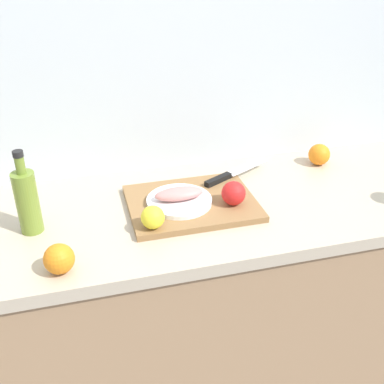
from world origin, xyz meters
The scene contains 11 objects.
back_wall centered at (0.00, 0.33, 1.25)m, with size 3.20×0.05×2.50m, color silver.
kitchen_counter centered at (0.00, 0.00, 0.45)m, with size 2.00×0.60×0.90m.
cutting_board centered at (0.00, 0.01, 0.91)m, with size 0.40×0.31×0.02m, color olive.
white_plate centered at (-0.04, 0.00, 0.93)m, with size 0.20×0.20×0.01m, color white.
fish_fillet centered at (-0.04, 0.00, 0.95)m, with size 0.15×0.07×0.04m, color tan.
chef_knife centered at (0.16, 0.13, 0.93)m, with size 0.27×0.16×0.02m.
lemon_0 centered at (-0.15, -0.11, 0.95)m, with size 0.07×0.07×0.07m, color yellow.
tomato_0 centered at (0.12, -0.05, 0.96)m, with size 0.08×0.08×0.08m, color red.
olive_oil_bottle centered at (-0.48, -0.01, 1.00)m, with size 0.06×0.06×0.25m.
orange_1 centered at (0.53, 0.18, 0.94)m, with size 0.08×0.08×0.08m, color orange.
orange_2 centered at (-0.41, -0.22, 0.94)m, with size 0.08×0.08×0.08m, color orange.
Camera 1 is at (-0.32, -1.21, 1.65)m, focal length 43.41 mm.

